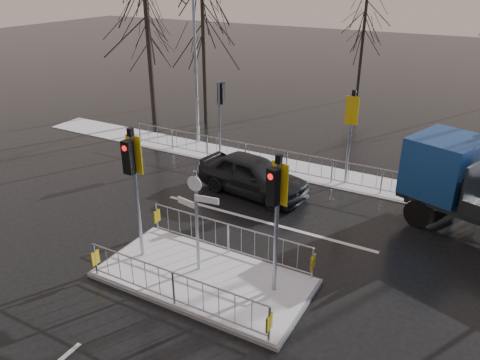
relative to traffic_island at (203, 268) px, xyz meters
The scene contains 12 objects.
ground 0.39m from the traffic_island, 42.90° to the right, with size 120.00×120.00×0.00m, color black.
snow_verge 8.60m from the traffic_island, 89.92° to the left, with size 30.00×2.00×0.04m, color white.
lane_markings 0.52m from the traffic_island, 88.07° to the right, with size 8.00×11.38×0.01m.
traffic_island is the anchor object (origin of this frame).
far_kerb_fixtures 8.11m from the traffic_island, 87.84° to the left, with size 18.00×0.65×3.83m.
car_far_lane 5.83m from the traffic_island, 103.74° to the left, with size 1.82×4.52×1.54m, color black.
flatbed_truck 9.09m from the traffic_island, 48.16° to the left, with size 6.86×4.31×2.99m.
tree_near_a 16.23m from the traffic_island, 133.66° to the left, with size 4.75×4.75×8.97m.
tree_near_b 15.57m from the traffic_island, 122.60° to the left, with size 4.00×4.00×7.55m.
tree_near_c 18.84m from the traffic_island, 132.79° to the left, with size 3.50×3.50×6.61m.
tree_far_a 22.52m from the traffic_island, 95.17° to the left, with size 3.75×3.75×7.08m.
street_lamp_left 12.17m from the traffic_island, 124.07° to the left, with size 1.25×0.18×8.20m.
Camera 1 is at (6.18, -9.03, 8.05)m, focal length 35.00 mm.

